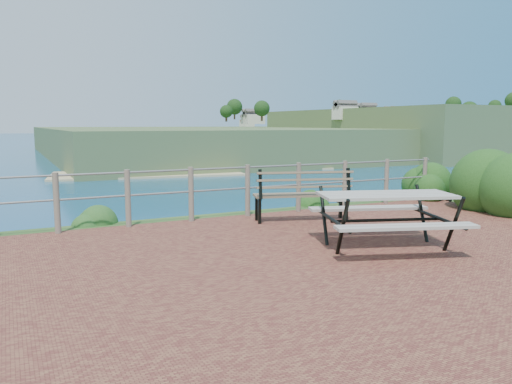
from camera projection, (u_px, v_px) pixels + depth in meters
ground at (355, 258)px, 6.74m from camera, size 10.00×7.00×0.12m
ocean at (18, 129)px, 184.00m from camera, size 1200.00×1200.00×0.00m
safety_railing at (248, 188)px, 9.63m from camera, size 9.40×0.10×1.00m
distant_bay at (380, 130)px, 263.15m from camera, size 290.00×232.36×24.00m
picnic_table at (385, 215)px, 7.16m from camera, size 2.02×1.55×0.79m
park_bench at (302, 187)px, 9.15m from camera, size 1.80×0.94×0.99m
shrub_right_front at (509, 210)px, 10.53m from camera, size 1.64×1.64×2.32m
shrub_right_edge at (416, 199)px, 12.03m from camera, size 1.12×1.12×1.60m
shrub_lip_west at (96, 222)px, 9.23m from camera, size 0.81×0.81×0.56m
shrub_lip_east at (316, 204)px, 11.32m from camera, size 0.75×0.75×0.48m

